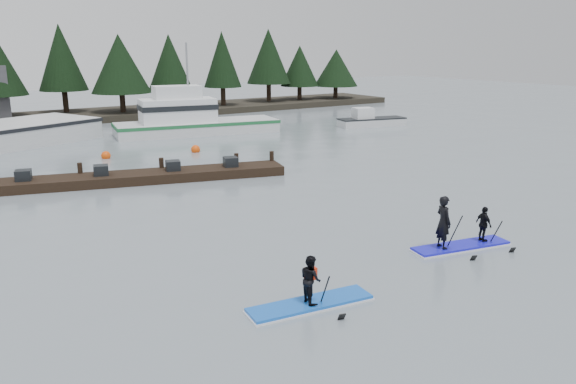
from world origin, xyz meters
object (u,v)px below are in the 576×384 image
fishing_boat_medium (193,127)px  floating_dock (143,177)px  paddleboard_solo (310,291)px  paddleboard_duo (459,230)px

fishing_boat_medium → floating_dock: size_ratio=0.89×
floating_dock → paddleboard_solo: (-1.12, -15.99, 0.21)m
floating_dock → paddleboard_solo: 16.03m
paddleboard_solo → floating_dock: bearing=93.6°
fishing_boat_medium → floating_dock: 15.62m
fishing_boat_medium → paddleboard_solo: size_ratio=3.64×
paddleboard_duo → paddleboard_solo: bearing=-161.8°
fishing_boat_medium → floating_dock: fishing_boat_medium is taller
fishing_boat_medium → paddleboard_duo: size_ratio=3.53×
fishing_boat_medium → paddleboard_duo: bearing=-85.8°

